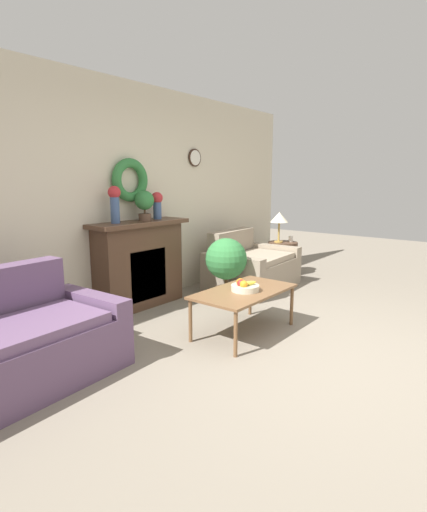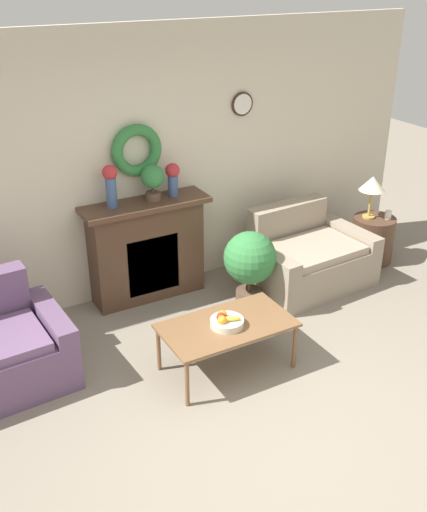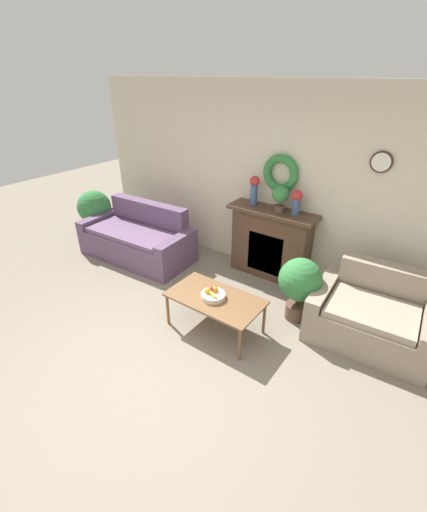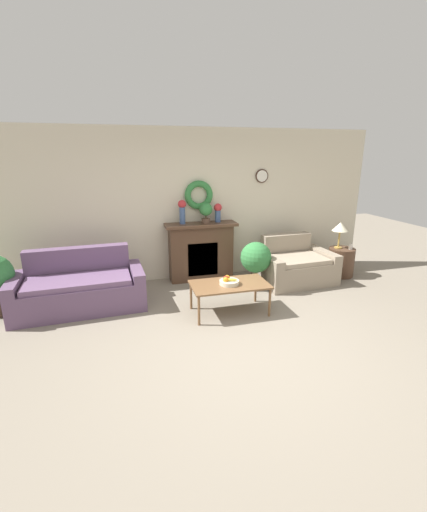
{
  "view_description": "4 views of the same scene",
  "coord_description": "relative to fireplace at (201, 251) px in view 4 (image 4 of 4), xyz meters",
  "views": [
    {
      "loc": [
        -3.12,
        -1.19,
        1.55
      ],
      "look_at": [
        -0.02,
        1.31,
        0.79
      ],
      "focal_mm": 28.0,
      "sensor_mm": 36.0,
      "label": 1
    },
    {
      "loc": [
        -2.06,
        -2.63,
        3.19
      ],
      "look_at": [
        0.18,
        1.39,
        0.91
      ],
      "focal_mm": 42.0,
      "sensor_mm": 36.0,
      "label": 2
    },
    {
      "loc": [
        2.01,
        -1.63,
        2.77
      ],
      "look_at": [
        -0.27,
        1.49,
        0.67
      ],
      "focal_mm": 24.0,
      "sensor_mm": 36.0,
      "label": 3
    },
    {
      "loc": [
        -1.32,
        -3.37,
        2.24
      ],
      "look_at": [
        -0.06,
        1.29,
        0.8
      ],
      "focal_mm": 24.0,
      "sensor_mm": 36.0,
      "label": 4
    }
  ],
  "objects": [
    {
      "name": "ground_plane",
      "position": [
        -0.03,
        -2.51,
        -0.54
      ],
      "size": [
        16.0,
        16.0,
        0.0
      ],
      "primitive_type": "plane",
      "color": "gray"
    },
    {
      "name": "vase_on_mantel_left",
      "position": [
        -0.33,
        0.01,
        0.77
      ],
      "size": [
        0.14,
        0.14,
        0.42
      ],
      "color": "#3D5684",
      "rests_on": "fireplace"
    },
    {
      "name": "mug",
      "position": [
        2.73,
        -0.6,
        0.05
      ],
      "size": [
        0.07,
        0.07,
        0.1
      ],
      "color": "silver",
      "rests_on": "side_table_by_loveseat"
    },
    {
      "name": "potted_plant_floor_by_loveseat",
      "position": [
        0.78,
        -0.73,
        -0.01
      ],
      "size": [
        0.52,
        0.52,
        0.83
      ],
      "color": "brown",
      "rests_on": "ground_plane"
    },
    {
      "name": "potted_plant_on_mantel",
      "position": [
        0.09,
        -0.01,
        0.74
      ],
      "size": [
        0.23,
        0.23,
        0.36
      ],
      "color": "brown",
      "rests_on": "fireplace"
    },
    {
      "name": "vase_on_mantel_right",
      "position": [
        0.32,
        0.01,
        0.72
      ],
      "size": [
        0.14,
        0.14,
        0.34
      ],
      "color": "#3D5684",
      "rests_on": "fireplace"
    },
    {
      "name": "fruit_bowl",
      "position": [
        0.05,
        -1.52,
        -0.04
      ],
      "size": [
        0.28,
        0.28,
        0.12
      ],
      "color": "beige",
      "rests_on": "coffee_table"
    },
    {
      "name": "side_table_by_loveseat",
      "position": [
        2.62,
        -0.52,
        -0.27
      ],
      "size": [
        0.48,
        0.48,
        0.54
      ],
      "color": "#4C3323",
      "rests_on": "ground_plane"
    },
    {
      "name": "wall_back",
      "position": [
        -0.03,
        0.21,
        0.82
      ],
      "size": [
        6.8,
        0.18,
        2.7
      ],
      "color": "beige",
      "rests_on": "ground_plane"
    },
    {
      "name": "table_lamp",
      "position": [
        2.56,
        -0.47,
        0.4
      ],
      "size": [
        0.29,
        0.29,
        0.49
      ],
      "color": "#B28E42",
      "rests_on": "side_table_by_loveseat"
    },
    {
      "name": "coffee_table",
      "position": [
        0.08,
        -1.5,
        -0.12
      ],
      "size": [
        1.11,
        0.62,
        0.45
      ],
      "color": "brown",
      "rests_on": "ground_plane"
    },
    {
      "name": "loveseat_right",
      "position": [
        1.61,
        -0.56,
        -0.25
      ],
      "size": [
        1.35,
        1.02,
        0.81
      ],
      "rotation": [
        0.0,
        0.0,
        0.06
      ],
      "color": "gray",
      "rests_on": "ground_plane"
    },
    {
      "name": "couch_left",
      "position": [
        -2.04,
        -0.74,
        -0.23
      ],
      "size": [
        1.91,
        0.99,
        0.87
      ],
      "rotation": [
        0.0,
        0.0,
        0.06
      ],
      "color": "#604766",
      "rests_on": "ground_plane"
    },
    {
      "name": "fireplace",
      "position": [
        0.0,
        0.0,
        0.0
      ],
      "size": [
        1.29,
        0.41,
        1.06
      ],
      "color": "#4C3323",
      "rests_on": "ground_plane"
    }
  ]
}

